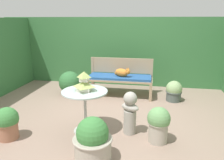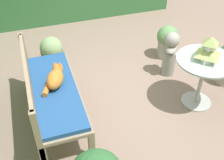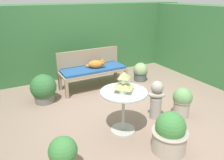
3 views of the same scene
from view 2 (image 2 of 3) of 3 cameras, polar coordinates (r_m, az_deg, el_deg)
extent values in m
plane|color=gray|center=(3.60, 6.20, -4.89)|extent=(30.00, 30.00, 0.00)
cube|color=tan|center=(2.90, -4.14, -13.28)|extent=(0.06, 0.06, 0.37)
cube|color=tan|center=(3.89, -9.39, 2.14)|extent=(0.06, 0.06, 0.37)
cube|color=tan|center=(2.88, -13.56, -15.26)|extent=(0.06, 0.06, 0.37)
cube|color=tan|center=(3.87, -16.20, 0.80)|extent=(0.06, 0.06, 0.37)
cube|color=tan|center=(3.21, -11.57, -2.58)|extent=(1.44, 0.53, 0.04)
cube|color=#23518E|center=(3.18, -11.67, -1.96)|extent=(1.38, 0.49, 0.05)
cube|color=tan|center=(2.70, -14.48, -12.48)|extent=(0.06, 0.06, 0.82)
cube|color=tan|center=(3.75, -16.95, 3.51)|extent=(0.06, 0.06, 0.82)
cube|color=tan|center=(3.05, -16.69, 0.18)|extent=(1.38, 0.04, 0.34)
ellipsoid|color=orange|center=(3.14, -11.48, 0.18)|extent=(0.35, 0.28, 0.17)
sphere|color=orange|center=(3.24, -10.96, 2.24)|extent=(0.12, 0.12, 0.12)
cone|color=orange|center=(3.20, -11.68, 3.30)|extent=(0.05, 0.05, 0.05)
cone|color=orange|center=(3.19, -10.54, 3.26)|extent=(0.05, 0.05, 0.05)
cylinder|color=orange|center=(3.11, -13.18, -1.97)|extent=(0.18, 0.12, 0.06)
cylinder|color=#B7B7B2|center=(3.76, 16.66, -4.18)|extent=(0.37, 0.37, 0.02)
cylinder|color=#B7B7B2|center=(3.56, 17.56, -0.47)|extent=(0.04, 0.04, 0.65)
cylinder|color=silver|center=(3.37, 18.61, 3.88)|extent=(0.68, 0.68, 0.01)
torus|color=#B7B7B2|center=(3.38, 18.56, 3.72)|extent=(0.68, 0.68, 0.02)
cube|color=silver|center=(3.35, 18.73, 4.42)|extent=(0.19, 0.19, 0.06)
pyramid|color=#A8BC66|center=(3.32, 18.99, 5.46)|extent=(0.26, 0.26, 0.08)
cube|color=silver|center=(3.28, 19.23, 6.48)|extent=(0.12, 0.12, 0.06)
pyramid|color=#A8BC66|center=(3.25, 19.50, 7.59)|extent=(0.16, 0.16, 0.09)
cylinder|color=#A39E93|center=(4.05, 11.44, 3.47)|extent=(0.19, 0.19, 0.37)
ellipsoid|color=#A39E93|center=(3.92, 11.88, 6.33)|extent=(0.33, 0.29, 0.11)
sphere|color=#A39E93|center=(3.86, 12.14, 8.03)|extent=(0.20, 0.20, 0.20)
cylinder|color=#ADA393|center=(4.45, 10.91, 6.43)|extent=(0.26, 0.26, 0.30)
torus|color=#ADA393|center=(4.38, 11.12, 7.96)|extent=(0.30, 0.30, 0.03)
sphere|color=#66995B|center=(4.34, 11.23, 8.74)|extent=(0.32, 0.32, 0.32)
cylinder|color=#4C5651|center=(4.33, -11.95, 4.58)|extent=(0.30, 0.30, 0.21)
torus|color=#4C5651|center=(4.28, -12.11, 5.62)|extent=(0.33, 0.33, 0.03)
sphere|color=#89A870|center=(4.24, -12.24, 6.42)|extent=(0.33, 0.33, 0.33)
camera|label=1|loc=(5.76, 41.86, 21.98)|focal=35.00mm
camera|label=3|loc=(4.34, 64.20, 11.08)|focal=35.00mm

